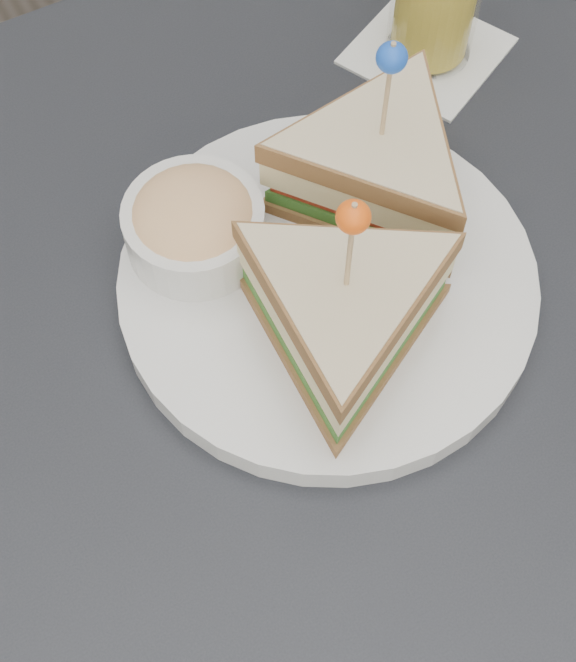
{
  "coord_description": "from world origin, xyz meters",
  "views": [
    {
      "loc": [
        -0.12,
        -0.23,
        1.29
      ],
      "look_at": [
        0.01,
        0.01,
        0.8
      ],
      "focal_mm": 50.0,
      "sensor_mm": 36.0,
      "label": 1
    }
  ],
  "objects": [
    {
      "name": "ground_plane",
      "position": [
        0.0,
        0.0,
        0.0
      ],
      "size": [
        3.5,
        3.5,
        0.0
      ],
      "primitive_type": "plane",
      "color": "#3F3833"
    },
    {
      "name": "table",
      "position": [
        0.0,
        0.0,
        0.67
      ],
      "size": [
        0.8,
        0.8,
        0.75
      ],
      "color": "black",
      "rests_on": "ground"
    },
    {
      "name": "plate_meal",
      "position": [
        0.07,
        0.05,
        0.8
      ],
      "size": [
        0.32,
        0.3,
        0.17
      ],
      "rotation": [
        0.0,
        0.0,
        -0.04
      ],
      "color": "silver",
      "rests_on": "table"
    }
  ]
}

